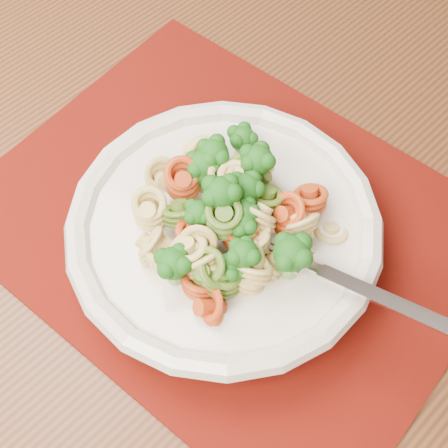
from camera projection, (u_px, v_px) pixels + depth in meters
The scene contains 5 objects.
dining_table at pixel (328, 204), 0.68m from camera, with size 1.50×1.11×0.77m.
placemat at pixel (229, 225), 0.54m from camera, with size 0.41×0.32×0.00m, color #511103.
pasta_bowl at pixel (224, 231), 0.50m from camera, with size 0.25×0.25×0.05m.
pasta_broccoli_heap at pixel (224, 220), 0.48m from camera, with size 0.21×0.21×0.06m, color #D9BD6B, non-canonical shape.
fork at pixel (293, 258), 0.47m from camera, with size 0.19×0.02×0.01m, color silver, non-canonical shape.
Camera 1 is at (0.30, 0.25, 1.23)m, focal length 50.00 mm.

